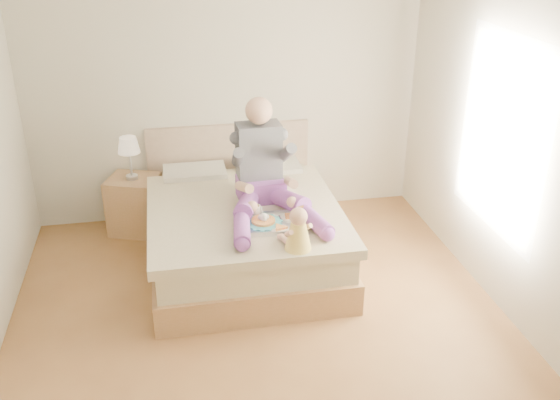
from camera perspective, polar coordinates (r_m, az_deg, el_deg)
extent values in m
cube|color=brown|center=(5.12, -1.74, -11.24)|extent=(4.00, 4.20, 0.01)
cube|color=beige|center=(6.42, -4.97, 9.93)|extent=(4.00, 0.02, 2.70)
cube|color=beige|center=(2.67, 5.39, -14.41)|extent=(4.00, 0.02, 2.70)
cube|color=beige|center=(5.13, 20.76, 4.28)|extent=(0.02, 4.20, 2.70)
cube|color=white|center=(5.26, 19.63, 5.58)|extent=(0.02, 1.30, 1.60)
cube|color=beige|center=(5.26, 19.58, 5.57)|extent=(0.01, 1.18, 1.48)
cube|color=olive|center=(5.89, -3.35, -4.31)|extent=(1.68, 2.13, 0.28)
cube|color=#BCAF8C|center=(5.76, -3.42, -2.07)|extent=(1.60, 2.05, 0.24)
cube|color=#BCAF8C|center=(5.55, -3.25, -1.26)|extent=(1.70, 1.80, 0.09)
cube|color=beige|center=(6.33, -7.79, 2.24)|extent=(0.62, 0.40, 0.14)
cube|color=beige|center=(6.40, -0.99, 2.76)|extent=(0.62, 0.40, 0.14)
cube|color=gray|center=(6.69, -4.69, 2.88)|extent=(1.70, 0.08, 1.00)
cube|color=olive|center=(6.51, -13.12, -0.41)|extent=(0.59, 0.56, 0.59)
cylinder|color=silver|center=(6.37, -13.38, 2.06)|extent=(0.12, 0.12, 0.04)
cylinder|color=silver|center=(6.31, -13.51, 3.23)|extent=(0.02, 0.02, 0.24)
cone|color=beige|center=(6.24, -13.69, 4.92)|extent=(0.21, 0.21, 0.16)
cube|color=#763A92|center=(5.70, -1.77, 1.07)|extent=(0.43, 0.35, 0.20)
cube|color=#3D3E45|center=(5.62, -1.96, 4.46)|extent=(0.40, 0.26, 0.52)
sphere|color=#DEAA8B|center=(5.47, -1.95, 8.17)|extent=(0.24, 0.24, 0.24)
cylinder|color=#763A92|center=(5.44, -2.97, -0.32)|extent=(0.32, 0.58, 0.24)
cylinder|color=#763A92|center=(5.06, -3.51, -2.62)|extent=(0.19, 0.51, 0.13)
sphere|color=#763A92|center=(4.85, -3.48, -4.08)|extent=(0.12, 0.12, 0.12)
cylinder|color=#3D3E45|center=(5.44, -3.87, 3.91)|extent=(0.11, 0.33, 0.27)
cylinder|color=#DEAA8B|center=(5.33, -3.29, 1.18)|extent=(0.13, 0.34, 0.18)
sphere|color=#DEAA8B|center=(5.24, -2.57, -0.58)|extent=(0.10, 0.10, 0.10)
cylinder|color=#763A92|center=(5.51, 0.58, 0.05)|extent=(0.37, 0.58, 0.24)
cylinder|color=#763A92|center=(5.19, 3.11, -1.86)|extent=(0.24, 0.52, 0.13)
sphere|color=#763A92|center=(5.01, 4.37, -3.13)|extent=(0.12, 0.12, 0.12)
cylinder|color=#3D3E45|center=(5.52, 0.58, 4.32)|extent=(0.15, 0.33, 0.27)
cylinder|color=#DEAA8B|center=(5.41, 1.01, 1.61)|extent=(0.10, 0.34, 0.18)
sphere|color=#DEAA8B|center=(5.31, 1.11, -0.19)|extent=(0.10, 0.10, 0.10)
cube|color=silver|center=(5.26, -0.37, -2.23)|extent=(0.55, 0.45, 0.01)
cylinder|color=#3DA5B2|center=(5.25, -1.53, -2.08)|extent=(0.30, 0.30, 0.02)
cylinder|color=#DB9049|center=(5.24, -1.53, -1.89)|extent=(0.20, 0.20, 0.02)
cylinder|color=white|center=(5.35, -2.28, -1.01)|extent=(0.09, 0.09, 0.10)
torus|color=white|center=(5.36, -1.71, -0.97)|extent=(0.02, 0.07, 0.07)
cylinder|color=#99794B|center=(5.33, -2.29, -0.54)|extent=(0.08, 0.08, 0.01)
cylinder|color=white|center=(5.33, 0.98, -1.63)|extent=(0.17, 0.17, 0.01)
cube|color=#DB9049|center=(5.33, 0.98, -1.47)|extent=(0.10, 0.09, 0.02)
cylinder|color=white|center=(5.15, -0.02, -2.69)|extent=(0.17, 0.17, 0.01)
ellipsoid|color=red|center=(5.14, 0.25, -2.57)|extent=(0.04, 0.04, 0.01)
cylinder|color=white|center=(5.30, 1.78, -1.10)|extent=(0.08, 0.08, 0.13)
cylinder|color=#C66D20|center=(5.30, 1.78, -1.13)|extent=(0.07, 0.07, 0.13)
cylinder|color=white|center=(5.16, 1.65, -2.47)|extent=(0.08, 0.08, 0.04)
cylinder|color=#4F1F0B|center=(5.16, 1.65, -2.48)|extent=(0.07, 0.07, 0.03)
cone|color=#E6C448|center=(4.86, 1.67, -3.29)|extent=(0.21, 0.21, 0.23)
sphere|color=#DEAA8B|center=(4.78, 1.70, -1.52)|extent=(0.14, 0.14, 0.14)
cylinder|color=#DEAA8B|center=(4.94, 0.54, -3.70)|extent=(0.10, 0.17, 0.05)
sphere|color=#DEAA8B|center=(5.00, -0.04, -3.36)|extent=(0.05, 0.05, 0.05)
cylinder|color=#DEAA8B|center=(4.80, 0.82, -3.07)|extent=(0.06, 0.12, 0.10)
cylinder|color=#DEAA8B|center=(4.99, 1.28, -3.44)|extent=(0.13, 0.16, 0.05)
sphere|color=#DEAA8B|center=(5.04, 0.77, -3.07)|extent=(0.05, 0.05, 0.05)
cylinder|color=#DEAA8B|center=(4.89, 2.39, -2.51)|extent=(0.10, 0.11, 0.10)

